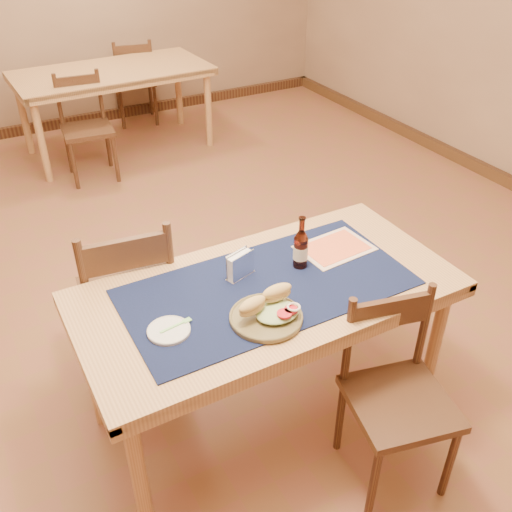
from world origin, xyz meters
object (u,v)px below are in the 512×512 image
chair_main_far (129,297)px  main_table (267,303)px  beer_bottle (301,248)px  back_table (113,79)px  chair_main_near (396,392)px  sandwich_plate (268,312)px  napkin_holder (240,265)px

chair_main_far → main_table: bearing=-50.7°
main_table → beer_bottle: (0.20, 0.06, 0.18)m
main_table → beer_bottle: bearing=17.4°
main_table → back_table: size_ratio=0.93×
main_table → chair_main_near: 0.64m
back_table → chair_main_far: chair_main_far is taller
main_table → sandwich_plate: bearing=-119.1°
chair_main_near → napkin_holder: size_ratio=6.01×
chair_main_far → beer_bottle: bearing=-36.9°
chair_main_far → sandwich_plate: chair_main_far is taller
beer_bottle → napkin_holder: bearing=167.7°
back_table → chair_main_near: (-0.07, -3.95, -0.22)m
sandwich_plate → napkin_holder: bearing=83.7°
back_table → napkin_holder: bearing=-97.6°
sandwich_plate → chair_main_near: bearing=-39.2°
main_table → napkin_holder: napkin_holder is taller
chair_main_far → napkin_holder: chair_main_far is taller
chair_main_near → sandwich_plate: (-0.41, 0.33, 0.34)m
main_table → beer_bottle: beer_bottle is taller
back_table → beer_bottle: 3.39m
chair_main_near → main_table: bearing=121.3°
back_table → sandwich_plate: 3.65m
back_table → main_table: bearing=-96.3°
back_table → sandwich_plate: sandwich_plate is taller
chair_main_near → beer_bottle: (-0.11, 0.58, 0.40)m
chair_main_far → beer_bottle: (0.65, -0.49, 0.35)m
chair_main_far → beer_bottle: beer_bottle is taller
sandwich_plate → beer_bottle: beer_bottle is taller
beer_bottle → napkin_holder: size_ratio=1.72×
chair_main_far → sandwich_plate: (0.35, -0.73, 0.29)m
beer_bottle → napkin_holder: (-0.27, 0.06, -0.04)m
back_table → napkin_holder: napkin_holder is taller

